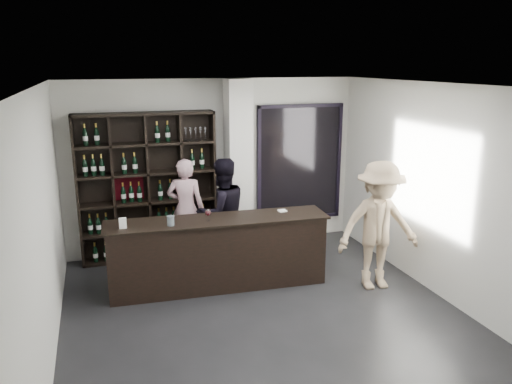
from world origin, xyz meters
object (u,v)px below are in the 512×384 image
object	(u,v)px
taster_pink	(186,209)
wine_shelf	(148,187)
taster_black	(222,213)
customer	(379,226)
tasting_counter	(219,253)

from	to	relation	value
taster_pink	wine_shelf	bearing A→B (deg)	3.22
taster_black	wine_shelf	bearing A→B (deg)	-47.29
taster_pink	customer	size ratio (longest dim) A/B	0.90
wine_shelf	taster_black	size ratio (longest dim) A/B	1.38
taster_black	taster_pink	bearing A→B (deg)	-61.65
wine_shelf	taster_pink	world-z (taller)	wine_shelf
tasting_counter	customer	size ratio (longest dim) A/B	1.69
taster_pink	taster_black	distance (m)	0.72
taster_black	tasting_counter	bearing A→B (deg)	58.53
taster_black	customer	size ratio (longest dim) A/B	0.94
wine_shelf	customer	world-z (taller)	wine_shelf
tasting_counter	taster_black	xyz separation A→B (m)	(0.25, 0.75, 0.35)
tasting_counter	taster_pink	bearing A→B (deg)	103.65
taster_pink	customer	xyz separation A→B (m)	(2.38, -1.99, 0.09)
wine_shelf	customer	distance (m)	3.67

